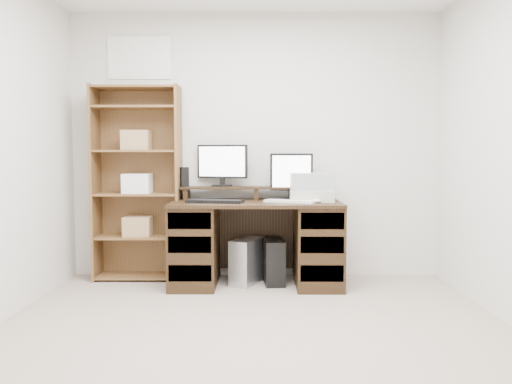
{
  "coord_description": "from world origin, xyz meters",
  "views": [
    {
      "loc": [
        0.05,
        -2.78,
        1.16
      ],
      "look_at": [
        0.01,
        1.43,
        0.85
      ],
      "focal_mm": 35.0,
      "sensor_mm": 36.0,
      "label": 1
    }
  ],
  "objects_px": {
    "monitor_small": "(291,175)",
    "tower_silver": "(247,261)",
    "tower_black": "(273,261)",
    "bookshelf": "(138,181)",
    "printer": "(312,196)",
    "monitor_wide": "(222,163)",
    "desk": "(256,241)"
  },
  "relations": [
    {
      "from": "monitor_small",
      "to": "tower_silver",
      "type": "distance_m",
      "value": 0.88
    },
    {
      "from": "tower_black",
      "to": "bookshelf",
      "type": "height_order",
      "value": "bookshelf"
    },
    {
      "from": "monitor_small",
      "to": "printer",
      "type": "height_order",
      "value": "monitor_small"
    },
    {
      "from": "tower_silver",
      "to": "tower_black",
      "type": "bearing_deg",
      "value": 27.5
    },
    {
      "from": "monitor_wide",
      "to": "tower_silver",
      "type": "bearing_deg",
      "value": -23.48
    },
    {
      "from": "tower_black",
      "to": "desk",
      "type": "bearing_deg",
      "value": -164.85
    },
    {
      "from": "monitor_wide",
      "to": "bookshelf",
      "type": "relative_size",
      "value": 0.27
    },
    {
      "from": "printer",
      "to": "monitor_small",
      "type": "bearing_deg",
      "value": 145.05
    },
    {
      "from": "desk",
      "to": "monitor_wide",
      "type": "height_order",
      "value": "monitor_wide"
    },
    {
      "from": "monitor_wide",
      "to": "monitor_small",
      "type": "distance_m",
      "value": 0.66
    },
    {
      "from": "monitor_small",
      "to": "tower_black",
      "type": "distance_m",
      "value": 0.81
    },
    {
      "from": "desk",
      "to": "bookshelf",
      "type": "bearing_deg",
      "value": 169.11
    },
    {
      "from": "tower_silver",
      "to": "bookshelf",
      "type": "distance_m",
      "value": 1.26
    },
    {
      "from": "tower_silver",
      "to": "desk",
      "type": "bearing_deg",
      "value": -4.45
    },
    {
      "from": "monitor_wide",
      "to": "printer",
      "type": "relative_size",
      "value": 1.25
    },
    {
      "from": "monitor_small",
      "to": "bookshelf",
      "type": "height_order",
      "value": "bookshelf"
    },
    {
      "from": "tower_silver",
      "to": "tower_black",
      "type": "relative_size",
      "value": 0.98
    },
    {
      "from": "monitor_wide",
      "to": "printer",
      "type": "height_order",
      "value": "monitor_wide"
    },
    {
      "from": "bookshelf",
      "to": "monitor_wide",
      "type": "bearing_deg",
      "value": 2.5
    },
    {
      "from": "monitor_wide",
      "to": "printer",
      "type": "distance_m",
      "value": 0.89
    },
    {
      "from": "monitor_wide",
      "to": "tower_black",
      "type": "xyz_separation_m",
      "value": [
        0.48,
        -0.19,
        -0.89
      ]
    },
    {
      "from": "monitor_wide",
      "to": "monitor_small",
      "type": "bearing_deg",
      "value": 8.72
    },
    {
      "from": "tower_silver",
      "to": "monitor_small",
      "type": "bearing_deg",
      "value": 38.94
    },
    {
      "from": "monitor_wide",
      "to": "bookshelf",
      "type": "distance_m",
      "value": 0.81
    },
    {
      "from": "printer",
      "to": "tower_black",
      "type": "relative_size",
      "value": 0.92
    },
    {
      "from": "monitor_small",
      "to": "printer",
      "type": "xyz_separation_m",
      "value": [
        0.17,
        -0.13,
        -0.19
      ]
    },
    {
      "from": "desk",
      "to": "tower_silver",
      "type": "relative_size",
      "value": 3.68
    },
    {
      "from": "monitor_wide",
      "to": "monitor_small",
      "type": "relative_size",
      "value": 1.12
    },
    {
      "from": "monitor_small",
      "to": "tower_black",
      "type": "bearing_deg",
      "value": -150.72
    },
    {
      "from": "monitor_wide",
      "to": "bookshelf",
      "type": "xyz_separation_m",
      "value": [
        -0.79,
        -0.03,
        -0.17
      ]
    },
    {
      "from": "monitor_wide",
      "to": "bookshelf",
      "type": "bearing_deg",
      "value": -160.45
    },
    {
      "from": "monitor_small",
      "to": "tower_silver",
      "type": "relative_size",
      "value": 1.05
    }
  ]
}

